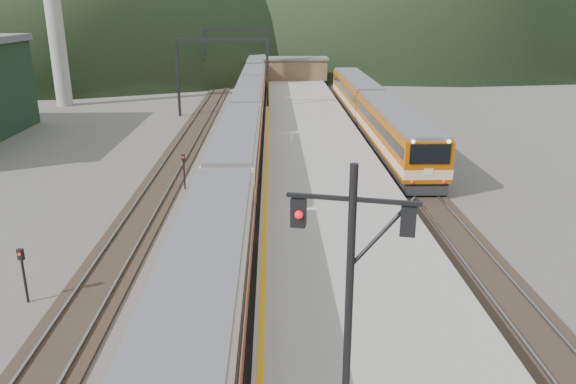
{
  "coord_description": "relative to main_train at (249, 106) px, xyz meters",
  "views": [
    {
      "loc": [
        2.26,
        -4.31,
        11.05
      ],
      "look_at": [
        3.04,
        22.98,
        2.0
      ],
      "focal_mm": 35.0,
      "sensor_mm": 36.0,
      "label": 1
    }
  ],
  "objects": [
    {
      "name": "track_main",
      "position": [
        0.0,
        -9.96,
        -1.82
      ],
      "size": [
        2.6,
        200.0,
        0.23
      ],
      "color": "black",
      "rests_on": "ground"
    },
    {
      "name": "track_far",
      "position": [
        -5.0,
        -9.96,
        -1.82
      ],
      "size": [
        2.6,
        200.0,
        0.23
      ],
      "color": "black",
      "rests_on": "ground"
    },
    {
      "name": "track_second",
      "position": [
        11.5,
        -9.96,
        -1.82
      ],
      "size": [
        2.6,
        200.0,
        0.23
      ],
      "color": "black",
      "rests_on": "ground"
    },
    {
      "name": "platform",
      "position": [
        5.6,
        -11.96,
        -1.39
      ],
      "size": [
        8.0,
        100.0,
        1.0
      ],
      "primitive_type": "cube",
      "color": "gray",
      "rests_on": "ground"
    },
    {
      "name": "gantry_near",
      "position": [
        -2.85,
        5.04,
        3.69
      ],
      "size": [
        9.55,
        0.25,
        8.0
      ],
      "color": "black",
      "rests_on": "ground"
    },
    {
      "name": "gantry_far",
      "position": [
        -2.85,
        30.04,
        3.69
      ],
      "size": [
        9.55,
        0.25,
        8.0
      ],
      "color": "black",
      "rests_on": "ground"
    },
    {
      "name": "station_shed",
      "position": [
        5.6,
        28.04,
        0.68
      ],
      "size": [
        9.4,
        4.4,
        3.1
      ],
      "color": "brown",
      "rests_on": "platform"
    },
    {
      "name": "main_train",
      "position": [
        0.0,
        0.0,
        0.0
      ],
      "size": [
        2.72,
        93.57,
        3.32
      ],
      "color": "beige",
      "rests_on": "track_main"
    },
    {
      "name": "second_train",
      "position": [
        11.5,
        -2.72,
        0.12
      ],
      "size": [
        2.92,
        39.82,
        3.57
      ],
      "color": "#A34801",
      "rests_on": "track_second"
    },
    {
      "name": "signal_mast",
      "position": [
        3.56,
        -45.7,
        3.76
      ],
      "size": [
        2.15,
        0.68,
        7.68
      ],
      "color": "black",
      "rests_on": "platform"
    },
    {
      "name": "short_signal_b",
      "position": [
        -3.33,
        -20.13,
        -0.43
      ],
      "size": [
        0.24,
        0.19,
        2.27
      ],
      "color": "black",
      "rests_on": "ground"
    },
    {
      "name": "short_signal_c",
      "position": [
        -7.4,
        -34.41,
        -0.43
      ],
      "size": [
        0.26,
        0.22,
        2.27
      ],
      "color": "black",
      "rests_on": "ground"
    }
  ]
}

